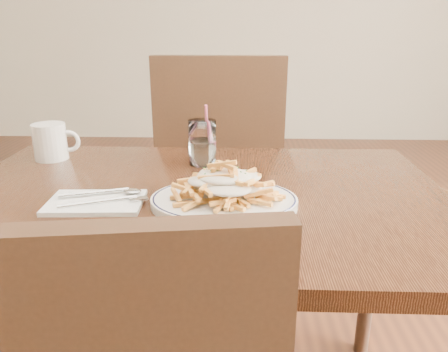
{
  "coord_description": "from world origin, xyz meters",
  "views": [
    {
      "loc": [
        0.1,
        -0.97,
        1.13
      ],
      "look_at": [
        0.07,
        -0.08,
        0.82
      ],
      "focal_mm": 35.0,
      "sensor_mm": 36.0,
      "label": 1
    }
  ],
  "objects_px": {
    "coffee_mug": "(51,142)",
    "fries_plate": "(224,201)",
    "water_glass": "(202,145)",
    "table": "(199,222)",
    "chair_far": "(220,168)",
    "loaded_fries": "(224,182)"
  },
  "relations": [
    {
      "from": "coffee_mug",
      "to": "fries_plate",
      "type": "bearing_deg",
      "value": -32.79
    },
    {
      "from": "water_glass",
      "to": "coffee_mug",
      "type": "distance_m",
      "value": 0.45
    },
    {
      "from": "water_glass",
      "to": "fries_plate",
      "type": "bearing_deg",
      "value": -76.58
    },
    {
      "from": "table",
      "to": "chair_far",
      "type": "bearing_deg",
      "value": 88.33
    },
    {
      "from": "table",
      "to": "chair_far",
      "type": "height_order",
      "value": "chair_far"
    },
    {
      "from": "fries_plate",
      "to": "water_glass",
      "type": "distance_m",
      "value": 0.32
    },
    {
      "from": "chair_far",
      "to": "water_glass",
      "type": "xyz_separation_m",
      "value": [
        -0.03,
        -0.47,
        0.22
      ]
    },
    {
      "from": "chair_far",
      "to": "coffee_mug",
      "type": "height_order",
      "value": "chair_far"
    },
    {
      "from": "chair_far",
      "to": "coffee_mug",
      "type": "distance_m",
      "value": 0.69
    },
    {
      "from": "table",
      "to": "coffee_mug",
      "type": "height_order",
      "value": "coffee_mug"
    },
    {
      "from": "fries_plate",
      "to": "coffee_mug",
      "type": "bearing_deg",
      "value": 147.21
    },
    {
      "from": "fries_plate",
      "to": "loaded_fries",
      "type": "height_order",
      "value": "loaded_fries"
    },
    {
      "from": "table",
      "to": "loaded_fries",
      "type": "height_order",
      "value": "loaded_fries"
    },
    {
      "from": "fries_plate",
      "to": "loaded_fries",
      "type": "bearing_deg",
      "value": 0.0
    },
    {
      "from": "water_glass",
      "to": "loaded_fries",
      "type": "bearing_deg",
      "value": -76.58
    },
    {
      "from": "fries_plate",
      "to": "loaded_fries",
      "type": "xyz_separation_m",
      "value": [
        0.0,
        0.0,
        0.05
      ]
    },
    {
      "from": "coffee_mug",
      "to": "water_glass",
      "type": "bearing_deg",
      "value": -3.97
    },
    {
      "from": "loaded_fries",
      "to": "chair_far",
      "type": "bearing_deg",
      "value": 93.28
    },
    {
      "from": "table",
      "to": "loaded_fries",
      "type": "distance_m",
      "value": 0.17
    },
    {
      "from": "chair_far",
      "to": "fries_plate",
      "type": "relative_size",
      "value": 2.88
    },
    {
      "from": "table",
      "to": "water_glass",
      "type": "height_order",
      "value": "water_glass"
    },
    {
      "from": "chair_far",
      "to": "loaded_fries",
      "type": "relative_size",
      "value": 3.85
    }
  ]
}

